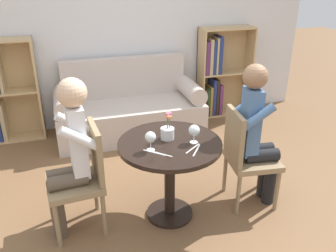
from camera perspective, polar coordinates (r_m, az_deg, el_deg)
name	(u,v)px	position (r m, az deg, el deg)	size (l,w,h in m)	color
ground_plane	(170,214)	(3.23, 0.27, -13.95)	(16.00, 16.00, 0.00)	brown
back_wall	(119,21)	(4.69, -7.91, 16.36)	(5.20, 0.05, 2.70)	silver
round_table	(170,160)	(2.91, 0.29, -5.47)	(0.84, 0.84, 0.71)	black
couch	(129,110)	(4.55, -6.25, 2.59)	(1.80, 0.80, 0.92)	beige
bookshelf_right	(217,75)	(5.09, 7.91, 8.13)	(0.75, 0.28, 1.23)	tan
chair_left	(83,174)	(2.91, -13.43, -7.57)	(0.45, 0.45, 0.90)	#937A56
chair_right	(245,154)	(3.19, 12.30, -4.38)	(0.47, 0.47, 0.90)	#937A56
person_left	(69,154)	(2.80, -15.54, -4.32)	(0.43, 0.36, 1.29)	brown
person_right	(257,133)	(3.13, 14.14, -1.15)	(0.44, 0.37, 1.30)	black
wine_glass_left	(150,138)	(2.67, -2.83, -1.87)	(0.09, 0.09, 0.16)	white
wine_glass_right	(194,131)	(2.79, 4.22, -0.79)	(0.09, 0.09, 0.15)	white
flower_vase	(168,130)	(2.86, 0.00, -0.71)	(0.11, 0.11, 0.23)	silver
knife_left_setting	(197,150)	(2.72, 4.60, -3.92)	(0.12, 0.16, 0.00)	silver
fork_left_setting	(154,153)	(2.68, -2.20, -4.29)	(0.14, 0.14, 0.00)	silver
knife_right_setting	(193,148)	(2.75, 3.97, -3.62)	(0.16, 0.12, 0.00)	silver
fork_right_setting	(161,154)	(2.67, -1.14, -4.46)	(0.14, 0.14, 0.00)	silver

